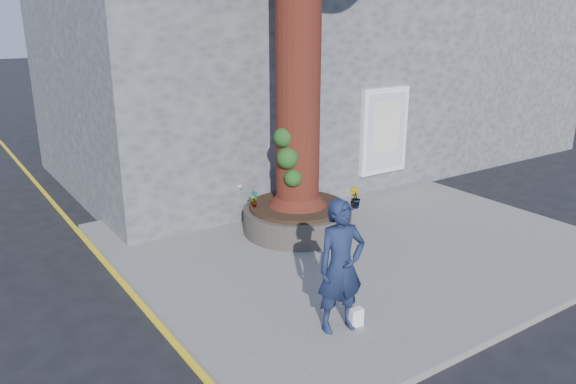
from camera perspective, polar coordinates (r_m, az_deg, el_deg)
ground at (r=10.19m, az=3.76°, el=-8.92°), size 120.00×120.00×0.00m
pavement at (r=11.74m, az=6.58°, el=-4.97°), size 9.00×8.00×0.12m
yellow_line at (r=9.70m, az=-14.76°, el=-10.98°), size 0.10×30.00×0.01m
stone_shop at (r=16.57m, az=-4.64°, el=12.77°), size 10.30×8.30×6.30m
neighbour_shop at (r=21.66m, az=14.58°, el=13.00°), size 6.00×8.00×6.00m
planter at (r=11.94m, az=0.96°, el=-2.64°), size 2.30×2.30×0.60m
man at (r=8.10m, az=5.40°, el=-7.54°), size 0.81×0.61×1.99m
woman at (r=12.65m, az=-4.53°, el=1.23°), size 1.03×0.93×1.74m
shopping_bag at (r=8.58m, az=6.93°, el=-12.51°), size 0.21×0.14×0.28m
plant_a at (r=11.63m, az=-3.46°, el=-0.69°), size 0.21×0.15×0.36m
plant_b at (r=11.64m, az=6.82°, el=-0.59°), size 0.28×0.29×0.43m
plant_c at (r=11.65m, az=6.81°, el=-0.83°), size 0.22×0.22×0.33m
plant_d at (r=12.56m, az=-0.64°, el=0.50°), size 0.26×0.28×0.26m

